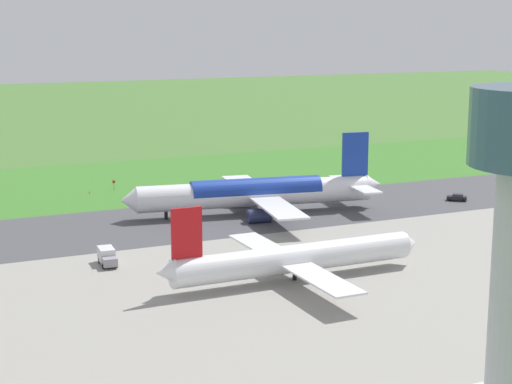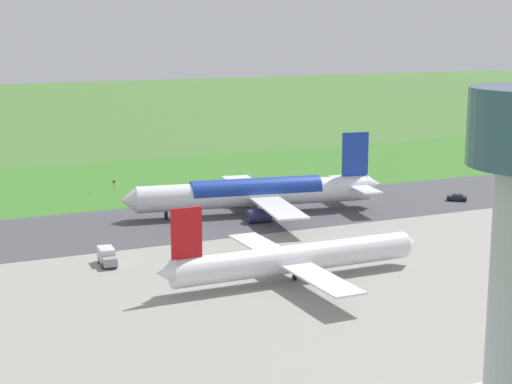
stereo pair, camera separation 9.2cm
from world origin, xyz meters
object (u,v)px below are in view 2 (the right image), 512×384
object	(u,v)px
airliner_main	(258,193)
airliner_parked_mid	(293,258)
traffic_cone_orange	(90,192)
service_truck_baggage	(107,256)
no_stopping_sign	(114,184)
service_car_followme	(457,197)

from	to	relation	value
airliner_main	airliner_parked_mid	world-z (taller)	airliner_main
airliner_main	airliner_parked_mid	distance (m)	44.82
traffic_cone_orange	service_truck_baggage	bearing A→B (deg)	79.16
airliner_main	no_stopping_sign	bearing A→B (deg)	-60.79
service_car_followme	no_stopping_sign	xyz separation A→B (m)	(64.20, -42.41, 0.54)
service_car_followme	airliner_main	bearing A→B (deg)	-8.67
airliner_main	service_car_followme	bearing A→B (deg)	171.33
airliner_parked_mid	no_stopping_sign	distance (m)	78.53
airliner_parked_mid	service_car_followme	size ratio (longest dim) A/B	9.92
no_stopping_sign	airliner_main	bearing A→B (deg)	119.21
airliner_parked_mid	traffic_cone_orange	distance (m)	77.94
service_truck_baggage	service_car_followme	xyz separation A→B (m)	(-81.21, -16.26, -0.56)
service_car_followme	no_stopping_sign	bearing A→B (deg)	-33.45
no_stopping_sign	service_car_followme	bearing A→B (deg)	146.55
service_car_followme	no_stopping_sign	size ratio (longest dim) A/B	1.89
airliner_parked_mid	service_car_followme	world-z (taller)	airliner_parked_mid
service_truck_baggage	service_car_followme	distance (m)	82.82
traffic_cone_orange	no_stopping_sign	bearing A→B (deg)	-167.50
airliner_main	traffic_cone_orange	bearing A→B (deg)	-52.90
airliner_main	no_stopping_sign	distance (m)	40.96
service_truck_baggage	airliner_parked_mid	bearing A→B (deg)	139.64
no_stopping_sign	traffic_cone_orange	bearing A→B (deg)	12.50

